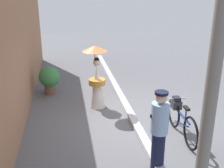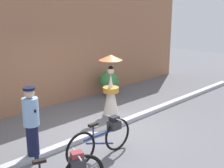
# 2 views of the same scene
# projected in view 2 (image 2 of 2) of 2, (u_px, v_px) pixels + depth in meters

# --- Properties ---
(ground_plane) EXTENTS (30.00, 30.00, 0.00)m
(ground_plane) POSITION_uv_depth(u_px,v_px,m) (107.00, 130.00, 7.99)
(ground_plane) COLOR slate
(building_wall) EXTENTS (14.00, 0.40, 3.95)m
(building_wall) POSITION_uv_depth(u_px,v_px,m) (42.00, 47.00, 9.56)
(building_wall) COLOR #9E6B4C
(building_wall) RESTS_ON ground_plane
(sidewalk_curb) EXTENTS (14.00, 0.20, 0.12)m
(sidewalk_curb) POSITION_uv_depth(u_px,v_px,m) (107.00, 128.00, 7.98)
(sidewalk_curb) COLOR #B2B2B7
(sidewalk_curb) RESTS_ON ground_plane
(bicycle_near_officer) EXTENTS (1.82, 0.48, 0.85)m
(bicycle_near_officer) POSITION_uv_depth(u_px,v_px,m) (103.00, 137.00, 6.51)
(bicycle_near_officer) COLOR black
(bicycle_near_officer) RESTS_ON ground_plane
(person_officer) EXTENTS (0.34, 0.38, 1.63)m
(person_officer) POSITION_uv_depth(u_px,v_px,m) (31.00, 122.00, 6.27)
(person_officer) COLOR #141938
(person_officer) RESTS_ON ground_plane
(person_with_parasol) EXTENTS (0.71, 0.71, 1.85)m
(person_with_parasol) POSITION_uv_depth(u_px,v_px,m) (111.00, 86.00, 8.99)
(person_with_parasol) COLOR silver
(person_with_parasol) RESTS_ON ground_plane
(potted_plant_by_door) EXTENTS (0.71, 0.69, 0.94)m
(potted_plant_by_door) POSITION_uv_depth(u_px,v_px,m) (109.00, 82.00, 10.96)
(potted_plant_by_door) COLOR brown
(potted_plant_by_door) RESTS_ON ground_plane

